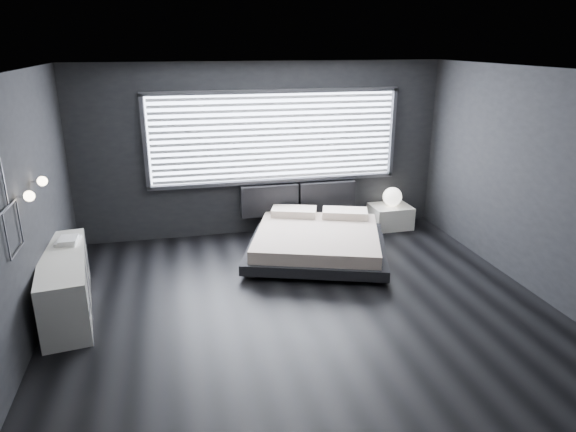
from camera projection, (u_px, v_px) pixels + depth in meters
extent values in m
plane|color=black|center=(303.00, 307.00, 6.28)|extent=(6.00, 6.00, 0.00)
plane|color=white|center=(306.00, 70.00, 5.37)|extent=(6.00, 6.00, 0.00)
cube|color=black|center=(262.00, 150.00, 8.36)|extent=(6.00, 0.04, 2.80)
cube|color=black|center=(412.00, 320.00, 3.29)|extent=(6.00, 0.04, 2.80)
cube|color=black|center=(18.00, 217.00, 5.20)|extent=(0.04, 5.50, 2.80)
cube|color=black|center=(535.00, 183.00, 6.45)|extent=(0.04, 5.50, 2.80)
cube|color=white|center=(274.00, 137.00, 8.32)|extent=(4.00, 0.02, 1.38)
cube|color=#47474C|center=(145.00, 143.00, 7.87)|extent=(0.06, 0.08, 1.48)
cube|color=#47474C|center=(392.00, 133.00, 8.72)|extent=(0.06, 0.08, 1.48)
cube|color=#47474C|center=(274.00, 91.00, 8.06)|extent=(4.14, 0.08, 0.06)
cube|color=#47474C|center=(275.00, 181.00, 8.53)|extent=(4.14, 0.08, 0.06)
cube|color=silver|center=(275.00, 138.00, 8.26)|extent=(3.94, 0.03, 1.32)
cube|color=black|center=(270.00, 200.00, 8.55)|extent=(0.96, 0.16, 0.52)
cube|color=black|center=(327.00, 197.00, 8.76)|extent=(0.96, 0.16, 0.52)
cylinder|color=silver|center=(22.00, 197.00, 5.19)|extent=(0.10, 0.02, 0.02)
sphere|color=#FFE5B7|center=(29.00, 196.00, 5.21)|extent=(0.11, 0.11, 0.11)
cylinder|color=silver|center=(36.00, 181.00, 5.75)|extent=(0.10, 0.02, 0.02)
sphere|color=#FFE5B7|center=(42.00, 181.00, 5.76)|extent=(0.11, 0.11, 0.11)
cube|color=#47474C|center=(1.00, 213.00, 4.63)|extent=(0.01, 0.46, 0.02)
cube|color=#47474C|center=(4.00, 182.00, 4.76)|extent=(0.01, 0.02, 0.46)
cube|color=#47474C|center=(9.00, 206.00, 4.86)|extent=(0.01, 0.46, 0.02)
cube|color=#47474C|center=(17.00, 251.00, 5.01)|extent=(0.01, 0.46, 0.02)
cube|color=#47474C|center=(20.00, 221.00, 5.15)|extent=(0.01, 0.02, 0.46)
cube|color=#47474C|center=(7.00, 237.00, 4.72)|extent=(0.01, 0.02, 0.46)
cube|color=black|center=(251.00, 273.00, 7.11)|extent=(0.14, 0.14, 0.07)
cube|color=black|center=(378.00, 279.00, 6.94)|extent=(0.14, 0.14, 0.07)
cube|color=black|center=(267.00, 234.00, 8.58)|extent=(0.14, 0.14, 0.07)
cube|color=black|center=(372.00, 237.00, 8.41)|extent=(0.14, 0.14, 0.07)
cube|color=black|center=(317.00, 247.00, 7.72)|extent=(2.52, 2.46, 0.15)
cube|color=#BEA896|center=(317.00, 237.00, 7.67)|extent=(2.27, 2.27, 0.18)
cube|color=beige|center=(294.00, 212.00, 8.33)|extent=(0.80, 0.59, 0.12)
cube|color=beige|center=(345.00, 213.00, 8.25)|extent=(0.80, 0.59, 0.12)
cube|color=silver|center=(390.00, 216.00, 8.93)|extent=(0.68, 0.57, 0.39)
sphere|color=white|center=(392.00, 197.00, 8.82)|extent=(0.33, 0.33, 0.33)
cube|color=silver|center=(65.00, 284.00, 6.08)|extent=(0.76, 1.86, 0.72)
cube|color=#47474C|center=(88.00, 281.00, 6.17)|extent=(0.27, 1.77, 0.70)
cube|color=white|center=(68.00, 241.00, 6.35)|extent=(0.28, 0.35, 0.04)
cube|color=white|center=(68.00, 239.00, 6.33)|extent=(0.21, 0.29, 0.03)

